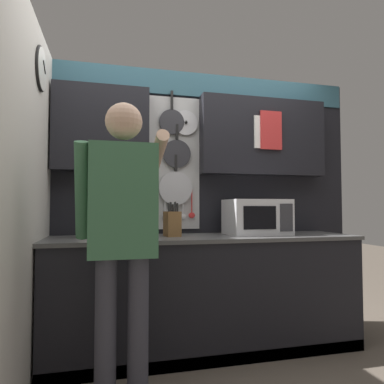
% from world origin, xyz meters
% --- Properties ---
extents(ground_plane, '(14.00, 14.00, 0.00)m').
position_xyz_m(ground_plane, '(0.00, 0.00, 0.00)').
color(ground_plane, brown).
extents(base_cabinet_counter, '(2.47, 0.65, 0.91)m').
position_xyz_m(base_cabinet_counter, '(0.00, -0.00, 0.45)').
color(base_cabinet_counter, black).
rests_on(base_cabinet_counter, ground_plane).
extents(back_wall_unit, '(3.04, 0.23, 2.37)m').
position_xyz_m(back_wall_unit, '(0.02, 0.29, 1.47)').
color(back_wall_unit, black).
rests_on(back_wall_unit, ground_plane).
extents(side_wall, '(0.07, 1.60, 2.37)m').
position_xyz_m(side_wall, '(-1.25, -0.38, 1.20)').
color(side_wall, silver).
rests_on(side_wall, ground_plane).
extents(microwave, '(0.51, 0.38, 0.30)m').
position_xyz_m(microwave, '(0.46, 0.02, 1.06)').
color(microwave, silver).
rests_on(microwave, base_cabinet_counter).
extents(knife_block, '(0.13, 0.16, 0.28)m').
position_xyz_m(knife_block, '(-0.27, 0.03, 1.01)').
color(knife_block, brown).
rests_on(knife_block, base_cabinet_counter).
extents(utensil_crock, '(0.13, 0.13, 0.36)m').
position_xyz_m(utensil_crock, '(-0.93, 0.03, 0.99)').
color(utensil_crock, white).
rests_on(utensil_crock, base_cabinet_counter).
extents(person, '(0.54, 0.67, 1.75)m').
position_xyz_m(person, '(-0.69, -0.66, 1.05)').
color(person, '#383842').
rests_on(person, ground_plane).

